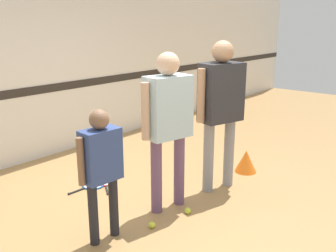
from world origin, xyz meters
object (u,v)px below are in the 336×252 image
(person_student_right, at_px, (221,100))
(tennis_ball_by_spare_racket, at_px, (103,176))
(racket_second_spare, at_px, (92,185))
(racket_spare_on_floor, at_px, (105,182))
(training_cone, at_px, (246,161))
(tennis_ball_near_instructor, at_px, (188,211))
(person_instructor, at_px, (168,115))
(tennis_ball_stray_left, at_px, (152,225))
(person_student_left, at_px, (101,162))

(person_student_right, distance_m, tennis_ball_by_spare_racket, 1.83)
(racket_second_spare, bearing_deg, racket_spare_on_floor, 166.04)
(training_cone, bearing_deg, person_student_right, 178.80)
(person_student_right, distance_m, tennis_ball_near_instructor, 1.31)
(person_instructor, relative_size, racket_spare_on_floor, 3.27)
(person_instructor, height_order, training_cone, person_instructor)
(person_instructor, xyz_separation_m, tennis_ball_by_spare_racket, (0.06, 1.15, -1.01))
(tennis_ball_near_instructor, height_order, tennis_ball_stray_left, same)
(racket_second_spare, relative_size, training_cone, 1.71)
(tennis_ball_stray_left, xyz_separation_m, training_cone, (1.89, -0.00, 0.12))
(person_student_right, relative_size, training_cone, 5.89)
(racket_spare_on_floor, height_order, training_cone, training_cone)
(tennis_ball_stray_left, bearing_deg, racket_second_spare, 78.66)
(person_student_left, relative_size, racket_second_spare, 2.43)
(racket_second_spare, relative_size, tennis_ball_near_instructor, 7.79)
(tennis_ball_near_instructor, bearing_deg, person_student_left, 160.70)
(person_student_left, height_order, tennis_ball_stray_left, person_student_left)
(person_instructor, distance_m, tennis_ball_near_instructor, 1.04)
(racket_spare_on_floor, xyz_separation_m, tennis_ball_by_spare_racket, (0.08, 0.13, 0.02))
(tennis_ball_near_instructor, height_order, training_cone, training_cone)
(person_instructor, relative_size, tennis_ball_near_instructor, 25.57)
(person_student_left, height_order, person_student_right, person_student_right)
(tennis_ball_by_spare_racket, distance_m, training_cone, 1.92)
(person_student_left, xyz_separation_m, training_cone, (2.32, -0.21, -0.62))
(person_instructor, xyz_separation_m, tennis_ball_near_instructor, (0.02, -0.26, -1.01))
(tennis_ball_by_spare_racket, distance_m, tennis_ball_stray_left, 1.40)
(racket_second_spare, bearing_deg, tennis_ball_stray_left, 81.72)
(training_cone, bearing_deg, tennis_ball_near_instructor, -176.16)
(tennis_ball_stray_left, bearing_deg, tennis_ball_near_instructor, -12.26)
(person_instructor, bearing_deg, training_cone, 6.53)
(person_student_left, xyz_separation_m, tennis_ball_by_spare_racket, (0.92, 1.10, -0.74))
(person_student_right, relative_size, racket_spare_on_floor, 3.44)
(person_student_right, bearing_deg, tennis_ball_near_instructor, 25.13)
(person_student_right, bearing_deg, training_cone, -164.36)
(tennis_ball_by_spare_racket, bearing_deg, tennis_ball_stray_left, -110.71)
(person_student_right, distance_m, training_cone, 1.16)
(racket_second_spare, xyz_separation_m, tennis_ball_stray_left, (-0.25, -1.23, 0.02))
(person_instructor, distance_m, racket_second_spare, 1.50)
(person_instructor, bearing_deg, person_student_right, 2.25)
(racket_second_spare, xyz_separation_m, training_cone, (1.65, -1.23, 0.14))
(racket_spare_on_floor, distance_m, tennis_ball_stray_left, 1.25)
(person_student_left, bearing_deg, tennis_ball_stray_left, -21.24)
(racket_spare_on_floor, relative_size, tennis_ball_near_instructor, 7.83)
(racket_second_spare, distance_m, tennis_ball_stray_left, 1.26)
(person_instructor, relative_size, training_cone, 5.60)
(person_student_right, height_order, tennis_ball_near_instructor, person_student_right)
(racket_second_spare, bearing_deg, person_instructor, 103.04)
(person_instructor, bearing_deg, tennis_ball_by_spare_racket, 99.85)
(racket_spare_on_floor, bearing_deg, person_student_left, -5.67)
(person_instructor, distance_m, person_student_right, 0.80)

